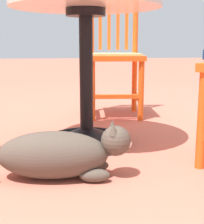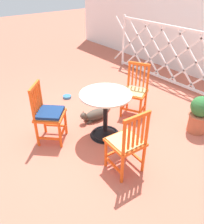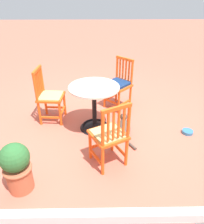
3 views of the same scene
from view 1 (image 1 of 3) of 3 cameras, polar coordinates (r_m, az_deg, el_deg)
ground_plane at (r=1.76m, az=0.95°, el=-5.94°), size 24.00×24.00×0.00m
cafe_table at (r=1.76m, az=-2.67°, el=3.52°), size 0.76×0.76×0.73m
orange_chair_near_fence at (r=2.52m, az=2.17°, el=9.26°), size 0.43×0.43×0.91m
tabby_cat at (r=1.35m, az=-6.74°, el=-7.23°), size 0.27×0.74×0.23m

